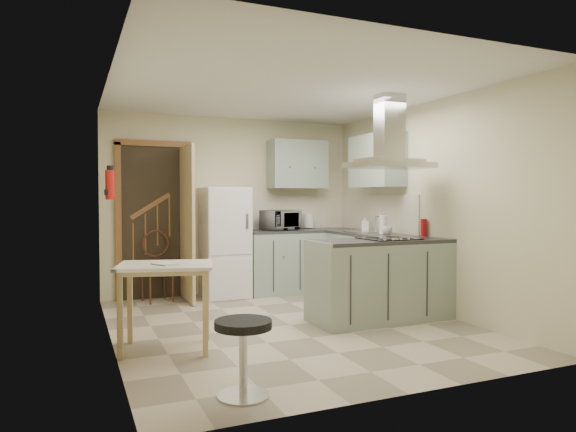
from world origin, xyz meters
name	(u,v)px	position (x,y,z in m)	size (l,w,h in m)	color
floor	(290,325)	(0.00, 0.00, 0.00)	(4.20, 4.20, 0.00)	#BEAC94
ceiling	(290,89)	(0.00, 0.00, 2.50)	(4.20, 4.20, 0.00)	silver
back_wall	(232,206)	(0.00, 2.10, 1.25)	(3.60, 3.60, 0.00)	beige
left_wall	(111,210)	(-1.80, 0.00, 1.25)	(4.20, 4.20, 0.00)	beige
right_wall	(428,207)	(1.80, 0.00, 1.25)	(4.20, 4.20, 0.00)	beige
doorway	(154,221)	(-1.10, 2.07, 1.05)	(1.10, 0.12, 2.10)	brown
fridge	(225,242)	(-0.20, 1.80, 0.75)	(0.60, 0.60, 1.50)	white
counter_back	(283,261)	(0.66, 1.80, 0.45)	(1.08, 0.60, 0.90)	#9EB2A0
counter_right	(357,264)	(1.50, 1.12, 0.45)	(0.60, 1.95, 0.90)	#9EB2A0
splashback	(294,212)	(0.96, 2.09, 1.15)	(1.68, 0.02, 0.50)	beige
wall_cabinet_back	(298,165)	(0.95, 1.93, 1.85)	(0.85, 0.35, 0.70)	#9EB2A0
wall_cabinet_right	(377,161)	(1.62, 0.85, 1.85)	(0.35, 0.90, 0.70)	#9EB2A0
peninsula	(381,280)	(1.02, -0.18, 0.45)	(1.55, 0.65, 0.90)	#9EB2A0
hob	(389,238)	(1.12, -0.18, 0.91)	(0.58, 0.50, 0.01)	black
extractor_hood	(389,165)	(1.12, -0.18, 1.72)	(0.90, 0.55, 0.10)	silver
sink	(364,232)	(1.50, 0.95, 0.91)	(0.45, 0.40, 0.01)	silver
fire_extinguisher	(110,185)	(-1.74, 0.90, 1.50)	(0.10, 0.10, 0.32)	#B2140F
drop_leaf_table	(166,307)	(-1.37, -0.39, 0.39)	(0.82, 0.62, 0.77)	#D7AA84
bentwood_chair	(157,269)	(-1.10, 1.83, 0.42)	(0.38, 0.38, 0.85)	#55321C
stool	(243,358)	(-1.07, -1.68, 0.27)	(0.39, 0.39, 0.53)	black
microwave	(281,220)	(0.62, 1.79, 1.04)	(0.51, 0.35, 0.28)	black
kettle	(309,221)	(1.13, 1.93, 1.02)	(0.16, 0.16, 0.24)	silver
cereal_box	(289,220)	(0.82, 1.95, 1.03)	(0.07, 0.17, 0.26)	#D44618
soap_bottle	(365,223)	(1.63, 1.15, 1.00)	(0.09, 0.10, 0.21)	silver
paper_towel	(383,225)	(1.49, 0.49, 1.02)	(0.10, 0.10, 0.25)	white
cup	(387,230)	(1.50, 0.41, 0.95)	(0.13, 0.13, 0.10)	silver
red_bottle	(424,228)	(1.75, 0.01, 1.00)	(0.07, 0.07, 0.21)	#A40E13
book	(158,260)	(-1.45, -0.48, 0.82)	(0.15, 0.20, 0.09)	maroon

